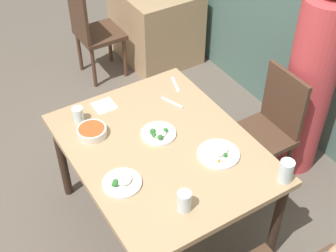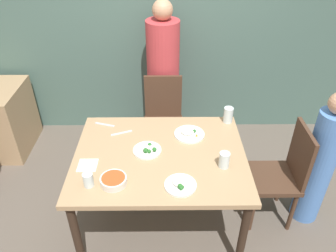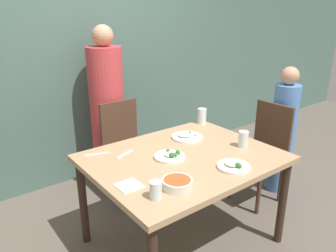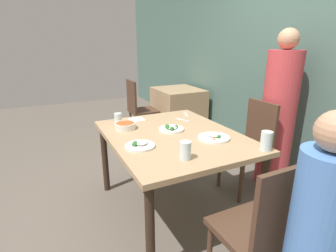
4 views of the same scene
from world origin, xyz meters
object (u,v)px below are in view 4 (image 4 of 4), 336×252
(person_adult, at_px, (278,117))
(bowl_curry, at_px, (125,126))
(chair_adult_spot, at_px, (250,144))
(chair_child_spot, at_px, (262,229))
(plate_rice_adult, at_px, (140,145))
(glass_water_tall, at_px, (118,119))

(person_adult, height_order, bowl_curry, person_adult)
(chair_adult_spot, bearing_deg, person_adult, 90.00)
(chair_child_spot, relative_size, person_adult, 0.58)
(chair_adult_spot, xyz_separation_m, chair_child_spot, (0.98, -0.83, 0.00))
(plate_rice_adult, distance_m, glass_water_tall, 0.63)
(person_adult, bearing_deg, plate_rice_adult, -85.51)
(bowl_curry, height_order, plate_rice_adult, same)
(bowl_curry, relative_size, plate_rice_adult, 0.83)
(chair_adult_spot, height_order, person_adult, person_adult)
(person_adult, xyz_separation_m, bowl_curry, (-0.34, -1.52, 0.03))
(chair_child_spot, distance_m, glass_water_tall, 1.56)
(chair_adult_spot, bearing_deg, chair_child_spot, -40.09)
(chair_child_spot, relative_size, plate_rice_adult, 4.17)
(plate_rice_adult, height_order, glass_water_tall, glass_water_tall)
(person_adult, height_order, glass_water_tall, person_adult)
(chair_child_spot, xyz_separation_m, glass_water_tall, (-1.48, -0.37, 0.29))
(chair_adult_spot, distance_m, glass_water_tall, 1.33)
(person_adult, relative_size, plate_rice_adult, 7.22)
(chair_adult_spot, bearing_deg, glass_water_tall, -112.81)
(chair_adult_spot, relative_size, plate_rice_adult, 4.17)
(bowl_curry, height_order, glass_water_tall, glass_water_tall)
(chair_adult_spot, xyz_separation_m, person_adult, (-0.00, 0.34, 0.24))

